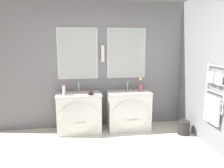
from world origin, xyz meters
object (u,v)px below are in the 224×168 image
at_px(toiletry_bottle, 64,90).
at_px(vanity_right, 129,110).
at_px(vanity_left, 79,113).
at_px(waste_bin, 184,127).
at_px(amenity_bowl, 91,93).
at_px(flower_vase, 141,85).

bearing_deg(toiletry_bottle, vanity_right, 2.25).
distance_m(vanity_left, toiletry_bottle, 0.56).
xyz_separation_m(vanity_left, waste_bin, (2.02, -0.42, -0.26)).
distance_m(amenity_bowl, flower_vase, 1.05).
bearing_deg(amenity_bowl, flower_vase, 7.72).
relative_size(vanity_left, waste_bin, 3.26).
height_order(toiletry_bottle, waste_bin, toiletry_bottle).
bearing_deg(waste_bin, amenity_bowl, 169.45).
bearing_deg(waste_bin, toiletry_bottle, 170.93).
bearing_deg(waste_bin, vanity_right, 157.61).
xyz_separation_m(amenity_bowl, waste_bin, (1.79, -0.33, -0.68)).
xyz_separation_m(toiletry_bottle, amenity_bowl, (0.50, -0.03, -0.06)).
height_order(toiletry_bottle, flower_vase, flower_vase).
bearing_deg(vanity_right, vanity_left, 180.00).
bearing_deg(vanity_right, waste_bin, -22.39).
bearing_deg(flower_vase, vanity_right, -167.21).
bearing_deg(vanity_right, flower_vase, 12.79).
bearing_deg(flower_vase, vanity_left, -177.39).
bearing_deg(amenity_bowl, toiletry_bottle, 176.31).
distance_m(vanity_right, amenity_bowl, 0.89).
height_order(amenity_bowl, flower_vase, flower_vase).
xyz_separation_m(vanity_left, amenity_bowl, (0.23, -0.08, 0.42)).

